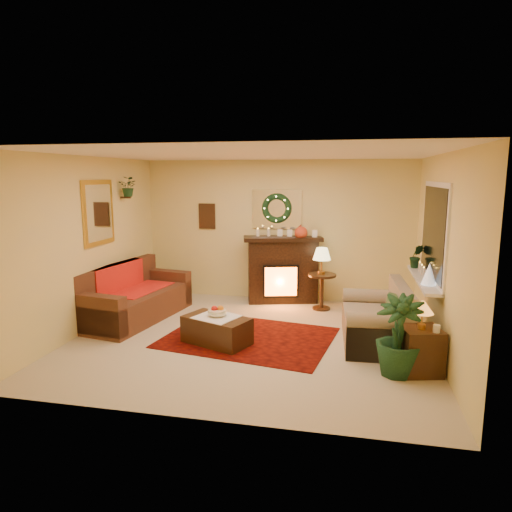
% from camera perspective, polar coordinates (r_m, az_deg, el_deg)
% --- Properties ---
extents(floor, '(5.00, 5.00, 0.00)m').
position_cam_1_polar(floor, '(6.66, -0.63, -10.31)').
color(floor, beige).
rests_on(floor, ground).
extents(ceiling, '(5.00, 5.00, 0.00)m').
position_cam_1_polar(ceiling, '(6.25, -0.67, 12.63)').
color(ceiling, white).
rests_on(ceiling, ground).
extents(wall_back, '(5.00, 5.00, 0.00)m').
position_cam_1_polar(wall_back, '(8.52, 2.63, 3.17)').
color(wall_back, '#EFD88C').
rests_on(wall_back, ground).
extents(wall_front, '(5.00, 5.00, 0.00)m').
position_cam_1_polar(wall_front, '(4.21, -7.30, -4.03)').
color(wall_front, '#EFD88C').
rests_on(wall_front, ground).
extents(wall_left, '(4.50, 4.50, 0.00)m').
position_cam_1_polar(wall_left, '(7.29, -20.23, 1.39)').
color(wall_left, '#EFD88C').
rests_on(wall_left, ground).
extents(wall_right, '(4.50, 4.50, 0.00)m').
position_cam_1_polar(wall_right, '(6.29, 22.18, -0.01)').
color(wall_right, '#EFD88C').
rests_on(wall_right, ground).
extents(area_rug, '(2.57, 2.09, 0.01)m').
position_cam_1_polar(area_rug, '(6.70, -0.93, -10.14)').
color(area_rug, '#3B0E0C').
rests_on(area_rug, floor).
extents(sofa, '(1.23, 2.18, 0.89)m').
position_cam_1_polar(sofa, '(7.69, -14.79, -4.50)').
color(sofa, brown).
rests_on(sofa, floor).
extents(red_throw, '(0.74, 1.20, 0.02)m').
position_cam_1_polar(red_throw, '(7.86, -14.67, -4.00)').
color(red_throw, red).
rests_on(red_throw, sofa).
extents(fireplace, '(1.32, 0.70, 1.15)m').
position_cam_1_polar(fireplace, '(8.42, 3.34, -2.10)').
color(fireplace, black).
rests_on(fireplace, floor).
extents(poinsettia, '(0.23, 0.23, 0.23)m').
position_cam_1_polar(poinsettia, '(8.23, 5.65, 2.90)').
color(poinsettia, red).
rests_on(poinsettia, fireplace).
extents(mantel_candle_a, '(0.06, 0.06, 0.19)m').
position_cam_1_polar(mantel_candle_a, '(8.32, 0.23, 2.75)').
color(mantel_candle_a, white).
rests_on(mantel_candle_a, fireplace).
extents(mantel_candle_b, '(0.06, 0.06, 0.19)m').
position_cam_1_polar(mantel_candle_b, '(8.35, 1.59, 2.76)').
color(mantel_candle_b, white).
rests_on(mantel_candle_b, fireplace).
extents(mantel_mirror, '(0.92, 0.02, 0.72)m').
position_cam_1_polar(mantel_mirror, '(8.46, 2.63, 5.85)').
color(mantel_mirror, white).
rests_on(mantel_mirror, wall_back).
extents(wreath, '(0.55, 0.11, 0.55)m').
position_cam_1_polar(wreath, '(8.42, 2.58, 5.97)').
color(wreath, '#194719').
rests_on(wreath, wall_back).
extents(wall_art, '(0.32, 0.03, 0.48)m').
position_cam_1_polar(wall_art, '(8.79, -6.13, 4.98)').
color(wall_art, '#381E11').
rests_on(wall_art, wall_back).
extents(gold_mirror, '(0.03, 0.84, 1.00)m').
position_cam_1_polar(gold_mirror, '(7.48, -19.10, 5.15)').
color(gold_mirror, gold).
rests_on(gold_mirror, wall_left).
extents(hanging_plant, '(0.33, 0.28, 0.36)m').
position_cam_1_polar(hanging_plant, '(8.05, -15.58, 7.21)').
color(hanging_plant, '#194719').
rests_on(hanging_plant, wall_left).
extents(loveseat, '(0.92, 1.50, 0.84)m').
position_cam_1_polar(loveseat, '(6.59, 14.68, -7.02)').
color(loveseat, '#B49E8E').
rests_on(loveseat, floor).
extents(window_frame, '(0.03, 1.86, 1.36)m').
position_cam_1_polar(window_frame, '(6.79, 21.39, 2.86)').
color(window_frame, white).
rests_on(window_frame, wall_right).
extents(window_glass, '(0.02, 1.70, 1.22)m').
position_cam_1_polar(window_glass, '(6.79, 21.27, 2.87)').
color(window_glass, black).
rests_on(window_glass, wall_right).
extents(window_sill, '(0.22, 1.86, 0.04)m').
position_cam_1_polar(window_sill, '(6.88, 20.17, -2.72)').
color(window_sill, white).
rests_on(window_sill, wall_right).
extents(mini_tree, '(0.19, 0.19, 0.29)m').
position_cam_1_polar(mini_tree, '(6.43, 20.82, -2.08)').
color(mini_tree, white).
rests_on(mini_tree, window_sill).
extents(sill_plant, '(0.26, 0.21, 0.48)m').
position_cam_1_polar(sill_plant, '(7.53, 19.41, 0.04)').
color(sill_plant, '#185823').
rests_on(sill_plant, window_sill).
extents(side_table_round, '(0.60, 0.60, 0.63)m').
position_cam_1_polar(side_table_round, '(8.06, 8.21, -4.37)').
color(side_table_round, black).
rests_on(side_table_round, floor).
extents(lamp_cream, '(0.31, 0.31, 0.47)m').
position_cam_1_polar(lamp_cream, '(7.93, 8.22, -0.50)').
color(lamp_cream, '#FFED97').
rests_on(lamp_cream, side_table_round).
extents(end_table_square, '(0.54, 0.54, 0.55)m').
position_cam_1_polar(end_table_square, '(5.85, 19.82, -11.08)').
color(end_table_square, '#34140E').
rests_on(end_table_square, floor).
extents(lamp_tiffany, '(0.26, 0.26, 0.38)m').
position_cam_1_polar(lamp_tiffany, '(5.68, 20.07, -6.65)').
color(lamp_tiffany, orange).
rests_on(lamp_tiffany, end_table_square).
extents(coffee_table, '(1.03, 0.81, 0.38)m').
position_cam_1_polar(coffee_table, '(6.44, -4.93, -9.09)').
color(coffee_table, '#4F2615').
rests_on(coffee_table, floor).
extents(fruit_bowl, '(0.26, 0.26, 0.06)m').
position_cam_1_polar(fruit_bowl, '(6.39, -4.88, -6.98)').
color(fruit_bowl, '#F1F2C8').
rests_on(fruit_bowl, coffee_table).
extents(floor_palm, '(1.96, 1.96, 2.87)m').
position_cam_1_polar(floor_palm, '(5.64, 17.38, -9.77)').
color(floor_palm, '#184214').
rests_on(floor_palm, floor).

